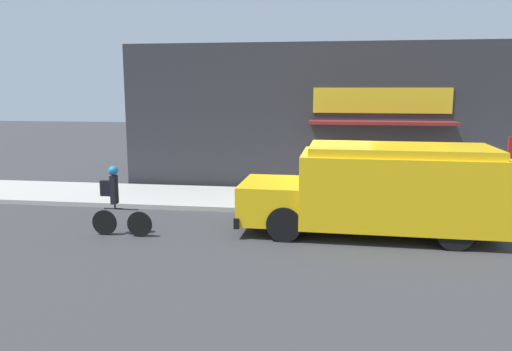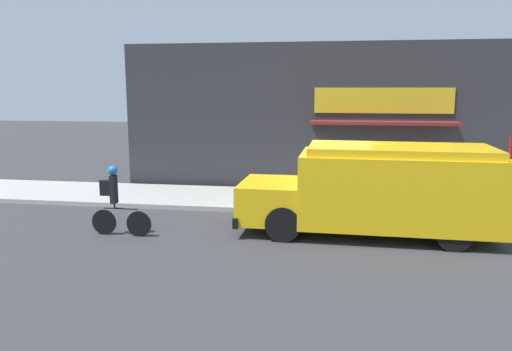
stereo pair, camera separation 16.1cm
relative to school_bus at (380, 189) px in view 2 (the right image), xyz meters
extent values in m
plane|color=#38383A|center=(-1.37, 1.57, -1.10)|extent=(70.00, 70.00, 0.00)
cube|color=#ADAAA3|center=(-1.37, 3.05, -1.04)|extent=(28.00, 2.95, 0.13)
cube|color=#2D2D33|center=(-1.37, 4.84, 1.34)|extent=(13.69, 0.18, 4.90)
cube|color=gold|center=(0.41, 4.73, 1.93)|extent=(4.34, 0.05, 0.81)
cube|color=maroon|center=(0.41, 4.38, 1.25)|extent=(4.56, 0.74, 0.10)
cube|color=yellow|center=(0.41, -0.01, 0.01)|extent=(4.52, 2.23, 1.66)
cube|color=yellow|center=(-2.55, 0.06, -0.37)|extent=(1.50, 1.99, 0.91)
cube|color=yellow|center=(0.41, -0.01, 0.93)|extent=(4.16, 2.05, 0.18)
cube|color=black|center=(-3.24, 0.08, -0.72)|extent=(0.17, 2.08, 0.24)
cube|color=red|center=(-0.79, 1.33, 0.09)|extent=(0.03, 0.44, 0.44)
cylinder|color=black|center=(-2.13, 0.95, -0.70)|extent=(0.81, 0.28, 0.80)
cylinder|color=black|center=(-2.18, -0.85, -0.70)|extent=(0.81, 0.28, 0.80)
cylinder|color=black|center=(1.54, 0.87, -0.70)|extent=(0.81, 0.28, 0.80)
cylinder|color=black|center=(1.50, -0.94, -0.70)|extent=(0.81, 0.28, 0.80)
cylinder|color=black|center=(-5.54, -1.02, -0.80)|extent=(0.60, 0.05, 0.60)
cylinder|color=black|center=(-6.41, -1.00, -0.80)|extent=(0.60, 0.05, 0.60)
cylinder|color=black|center=(-5.98, -1.01, -0.45)|extent=(0.83, 0.06, 0.04)
cylinder|color=black|center=(-6.13, -1.01, -0.39)|extent=(0.04, 0.04, 0.12)
cube|color=black|center=(-6.13, -1.01, 0.00)|extent=(0.12, 0.20, 0.66)
sphere|color=#2375B7|center=(-6.13, -1.01, 0.45)|extent=(0.22, 0.22, 0.22)
cube|color=black|center=(-6.32, -1.00, 0.03)|extent=(0.26, 0.15, 0.36)
cylinder|color=slate|center=(3.63, 2.27, 0.08)|extent=(0.07, 0.07, 2.10)
cylinder|color=slate|center=(0.15, 3.72, -0.61)|extent=(0.47, 0.47, 0.73)
cylinder|color=black|center=(0.15, 3.72, -0.22)|extent=(0.48, 0.48, 0.04)
camera|label=1|loc=(-1.22, -11.74, 2.33)|focal=35.00mm
camera|label=2|loc=(-1.06, -11.71, 2.33)|focal=35.00mm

